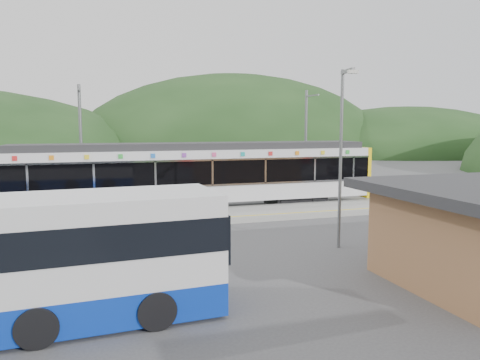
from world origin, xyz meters
name	(u,v)px	position (x,y,z in m)	size (l,w,h in m)	color
ground	(246,231)	(0.00, 0.00, 0.00)	(120.00, 120.00, 0.00)	#4C4C4F
hills	(317,205)	(6.19, 5.29, 0.00)	(146.00, 149.00, 26.00)	#1E3D19
platform	(226,215)	(0.00, 3.30, 0.15)	(26.00, 3.20, 0.30)	#9E9E99
yellow_line	(233,217)	(0.00, 2.00, 0.30)	(26.00, 0.10, 0.01)	yellow
train	(197,173)	(-0.87, 6.00, 2.06)	(20.44, 3.01, 3.74)	black
catenary_mast_west	(81,144)	(-7.00, 8.56, 3.65)	(0.18, 1.80, 7.00)	slate
catenary_mast_east	(306,142)	(7.00, 8.56, 3.65)	(0.18, 1.80, 7.00)	slate
lamp_post	(343,144)	(2.54, -3.82, 4.02)	(0.38, 1.19, 6.77)	slate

